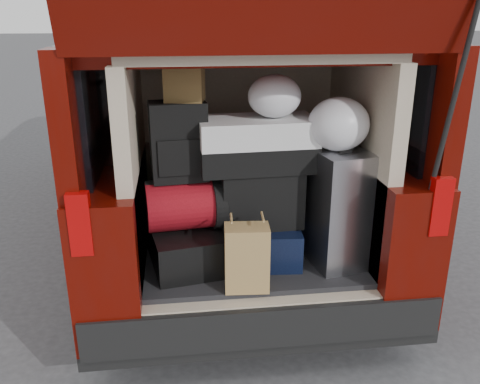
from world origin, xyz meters
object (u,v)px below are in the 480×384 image
object	(u,v)px
black_hardshell	(187,244)
navy_hardshell	(263,238)
kraft_bag	(247,258)
black_soft_case	(260,197)
twotone_duffel	(257,144)
silver_roller	(333,205)
backpack	(179,141)
red_duffel	(185,205)

from	to	relation	value
black_hardshell	navy_hardshell	xyz separation A→B (m)	(0.45, 0.03, -0.00)
kraft_bag	black_soft_case	world-z (taller)	black_soft_case
kraft_bag	twotone_duffel	size ratio (longest dim) A/B	0.55
silver_roller	twotone_duffel	xyz separation A→B (m)	(-0.43, 0.08, 0.35)
backpack	black_hardshell	bearing A→B (deg)	-52.84
silver_roller	red_duffel	size ratio (longest dim) A/B	1.56
navy_hardshell	black_soft_case	size ratio (longest dim) A/B	1.09
navy_hardshell	red_duffel	xyz separation A→B (m)	(-0.45, -0.04, 0.25)
silver_roller	black_soft_case	xyz separation A→B (m)	(-0.41, 0.06, 0.05)
red_duffel	twotone_duffel	size ratio (longest dim) A/B	0.67
twotone_duffel	navy_hardshell	bearing A→B (deg)	7.98
backpack	twotone_duffel	bearing A→B (deg)	-5.96
navy_hardshell	red_duffel	bearing A→B (deg)	-170.48
silver_roller	backpack	distance (m)	0.94
twotone_duffel	black_hardshell	bearing A→B (deg)	-179.86
twotone_duffel	backpack	bearing A→B (deg)	176.97
black_hardshell	silver_roller	size ratio (longest dim) A/B	0.83
kraft_bag	black_soft_case	size ratio (longest dim) A/B	0.77
silver_roller	red_duffel	xyz separation A→B (m)	(-0.84, 0.05, 0.03)
red_duffel	kraft_bag	bearing A→B (deg)	-53.80
silver_roller	black_soft_case	distance (m)	0.42
red_duffel	silver_roller	bearing A→B (deg)	-9.90
black_soft_case	twotone_duffel	distance (m)	0.31
black_hardshell	silver_roller	xyz separation A→B (m)	(0.84, -0.06, 0.22)
silver_roller	backpack	xyz separation A→B (m)	(-0.86, 0.08, 0.38)
silver_roller	black_hardshell	bearing A→B (deg)	165.19
black_hardshell	silver_roller	world-z (taller)	silver_roller
navy_hardshell	backpack	xyz separation A→B (m)	(-0.47, -0.00, 0.60)
black_hardshell	kraft_bag	bearing A→B (deg)	-58.01
kraft_bag	red_duffel	xyz separation A→B (m)	(-0.30, 0.33, 0.18)
black_hardshell	black_soft_case	xyz separation A→B (m)	(0.43, 0.00, 0.27)
navy_hardshell	red_duffel	size ratio (longest dim) A/B	1.16
silver_roller	red_duffel	bearing A→B (deg)	165.94
navy_hardshell	black_soft_case	xyz separation A→B (m)	(-0.02, -0.02, 0.27)
silver_roller	kraft_bag	xyz separation A→B (m)	(-0.54, -0.28, -0.16)
black_hardshell	navy_hardshell	bearing A→B (deg)	-6.44
red_duffel	backpack	xyz separation A→B (m)	(-0.02, 0.03, 0.35)
black_hardshell	backpack	world-z (taller)	backpack
black_hardshell	navy_hardshell	size ratio (longest dim) A/B	1.11
navy_hardshell	black_soft_case	world-z (taller)	black_soft_case
black_hardshell	red_duffel	bearing A→B (deg)	-99.65
black_soft_case	backpack	bearing A→B (deg)	175.75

